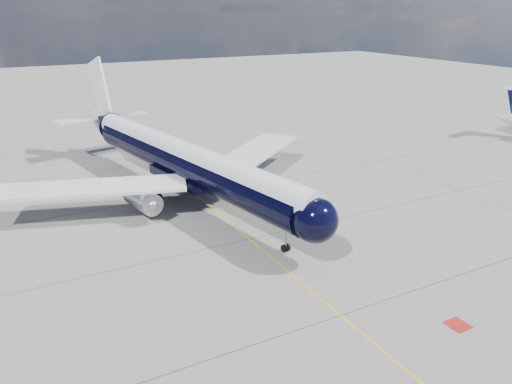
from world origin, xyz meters
TOP-DOWN VIEW (x-y plane):
  - ground at (0.00, 30.00)m, footprint 320.00×320.00m
  - taxiway_centerline at (0.00, 25.00)m, footprint 0.16×160.00m
  - red_marking at (6.80, -10.00)m, footprint 1.60×1.60m
  - main_airliner at (-1.60, 24.75)m, footprint 42.37×52.14m

SIDE VIEW (x-z plane):
  - ground at x=0.00m, z-range 0.00..0.00m
  - taxiway_centerline at x=0.00m, z-range 0.00..0.01m
  - red_marking at x=6.80m, z-range 0.00..0.01m
  - main_airliner at x=-1.60m, z-range -2.87..12.26m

